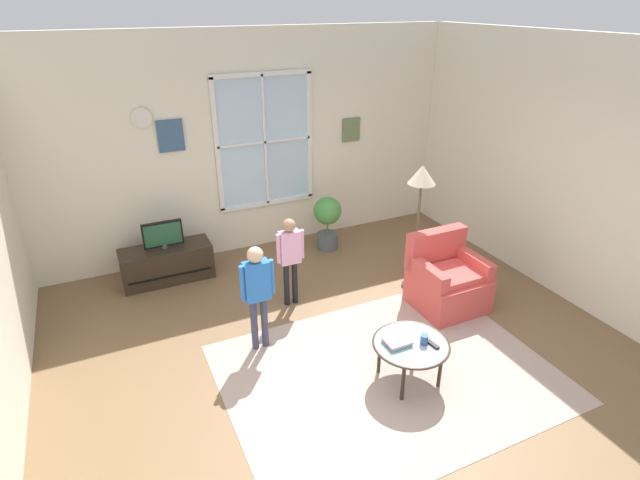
{
  "coord_description": "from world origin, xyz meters",
  "views": [
    {
      "loc": [
        -1.97,
        -3.36,
        3.31
      ],
      "look_at": [
        0.0,
        0.87,
        1.04
      ],
      "focal_mm": 28.05,
      "sensor_mm": 36.0,
      "label": 1
    }
  ],
  "objects_px": {
    "person_pink_shirt": "(290,252)",
    "potted_plant_by_window": "(327,219)",
    "coffee_table": "(411,346)",
    "remote_near_books": "(433,344)",
    "television": "(163,234)",
    "floor_lamp": "(421,187)",
    "person_blue_shirt": "(257,287)",
    "tv_stand": "(167,264)",
    "book_stack": "(397,342)",
    "armchair": "(446,281)",
    "cup": "(424,339)"
  },
  "relations": [
    {
      "from": "tv_stand",
      "to": "remote_near_books",
      "type": "distance_m",
      "value": 3.57
    },
    {
      "from": "armchair",
      "to": "coffee_table",
      "type": "height_order",
      "value": "armchair"
    },
    {
      "from": "potted_plant_by_window",
      "to": "person_blue_shirt",
      "type": "bearing_deg",
      "value": -132.51
    },
    {
      "from": "television",
      "to": "remote_near_books",
      "type": "height_order",
      "value": "television"
    },
    {
      "from": "armchair",
      "to": "coffee_table",
      "type": "relative_size",
      "value": 1.2
    },
    {
      "from": "book_stack",
      "to": "potted_plant_by_window",
      "type": "height_order",
      "value": "potted_plant_by_window"
    },
    {
      "from": "person_blue_shirt",
      "to": "armchair",
      "type": "bearing_deg",
      "value": -3.96
    },
    {
      "from": "coffee_table",
      "to": "person_pink_shirt",
      "type": "relative_size",
      "value": 0.66
    },
    {
      "from": "coffee_table",
      "to": "book_stack",
      "type": "bearing_deg",
      "value": 157.78
    },
    {
      "from": "armchair",
      "to": "floor_lamp",
      "type": "relative_size",
      "value": 0.55
    },
    {
      "from": "cup",
      "to": "remote_near_books",
      "type": "bearing_deg",
      "value": -43.34
    },
    {
      "from": "television",
      "to": "armchair",
      "type": "xyz_separation_m",
      "value": [
        2.87,
        -1.99,
        -0.32
      ]
    },
    {
      "from": "remote_near_books",
      "to": "potted_plant_by_window",
      "type": "xyz_separation_m",
      "value": [
        0.35,
        2.96,
        0.03
      ]
    },
    {
      "from": "coffee_table",
      "to": "remote_near_books",
      "type": "distance_m",
      "value": 0.2
    },
    {
      "from": "book_stack",
      "to": "person_blue_shirt",
      "type": "height_order",
      "value": "person_blue_shirt"
    },
    {
      "from": "floor_lamp",
      "to": "television",
      "type": "bearing_deg",
      "value": 151.82
    },
    {
      "from": "television",
      "to": "cup",
      "type": "xyz_separation_m",
      "value": [
        1.85,
        -2.95,
        -0.18
      ]
    },
    {
      "from": "floor_lamp",
      "to": "armchair",
      "type": "bearing_deg",
      "value": -77.97
    },
    {
      "from": "television",
      "to": "person_blue_shirt",
      "type": "distance_m",
      "value": 1.94
    },
    {
      "from": "tv_stand",
      "to": "book_stack",
      "type": "distance_m",
      "value": 3.29
    },
    {
      "from": "remote_near_books",
      "to": "person_pink_shirt",
      "type": "xyz_separation_m",
      "value": [
        -0.68,
        1.81,
        0.26
      ]
    },
    {
      "from": "cup",
      "to": "person_blue_shirt",
      "type": "bearing_deg",
      "value": 137.61
    },
    {
      "from": "remote_near_books",
      "to": "potted_plant_by_window",
      "type": "distance_m",
      "value": 2.98
    },
    {
      "from": "tv_stand",
      "to": "book_stack",
      "type": "bearing_deg",
      "value": -60.32
    },
    {
      "from": "coffee_table",
      "to": "person_blue_shirt",
      "type": "xyz_separation_m",
      "value": [
        -1.12,
        1.07,
        0.34
      ]
    },
    {
      "from": "book_stack",
      "to": "armchair",
      "type": "bearing_deg",
      "value": 34.62
    },
    {
      "from": "cup",
      "to": "tv_stand",
      "type": "bearing_deg",
      "value": 122.09
    },
    {
      "from": "armchair",
      "to": "book_stack",
      "type": "xyz_separation_m",
      "value": [
        -1.25,
        -0.86,
        0.12
      ]
    },
    {
      "from": "tv_stand",
      "to": "television",
      "type": "height_order",
      "value": "television"
    },
    {
      "from": "person_pink_shirt",
      "to": "floor_lamp",
      "type": "height_order",
      "value": "floor_lamp"
    },
    {
      "from": "remote_near_books",
      "to": "cup",
      "type": "bearing_deg",
      "value": 136.66
    },
    {
      "from": "remote_near_books",
      "to": "person_pink_shirt",
      "type": "distance_m",
      "value": 1.95
    },
    {
      "from": "remote_near_books",
      "to": "person_blue_shirt",
      "type": "relative_size",
      "value": 0.12
    },
    {
      "from": "tv_stand",
      "to": "potted_plant_by_window",
      "type": "xyz_separation_m",
      "value": [
        2.26,
        -0.05,
        0.23
      ]
    },
    {
      "from": "television",
      "to": "person_blue_shirt",
      "type": "height_order",
      "value": "person_blue_shirt"
    },
    {
      "from": "television",
      "to": "potted_plant_by_window",
      "type": "relative_size",
      "value": 0.62
    },
    {
      "from": "remote_near_books",
      "to": "floor_lamp",
      "type": "bearing_deg",
      "value": 60.79
    },
    {
      "from": "book_stack",
      "to": "potted_plant_by_window",
      "type": "bearing_deg",
      "value": 77.22
    },
    {
      "from": "coffee_table",
      "to": "person_blue_shirt",
      "type": "relative_size",
      "value": 0.62
    },
    {
      "from": "cup",
      "to": "floor_lamp",
      "type": "height_order",
      "value": "floor_lamp"
    },
    {
      "from": "television",
      "to": "floor_lamp",
      "type": "distance_m",
      "value": 3.21
    },
    {
      "from": "cup",
      "to": "remote_near_books",
      "type": "xyz_separation_m",
      "value": [
        0.06,
        -0.06,
        -0.04
      ]
    },
    {
      "from": "armchair",
      "to": "person_pink_shirt",
      "type": "height_order",
      "value": "person_pink_shirt"
    },
    {
      "from": "person_pink_shirt",
      "to": "potted_plant_by_window",
      "type": "relative_size",
      "value": 1.4
    },
    {
      "from": "cup",
      "to": "coffee_table",
      "type": "bearing_deg",
      "value": 153.43
    },
    {
      "from": "television",
      "to": "floor_lamp",
      "type": "bearing_deg",
      "value": -28.18
    },
    {
      "from": "coffee_table",
      "to": "remote_near_books",
      "type": "bearing_deg",
      "value": -33.44
    },
    {
      "from": "tv_stand",
      "to": "person_pink_shirt",
      "type": "height_order",
      "value": "person_pink_shirt"
    },
    {
      "from": "floor_lamp",
      "to": "book_stack",
      "type": "bearing_deg",
      "value": -129.81
    },
    {
      "from": "cup",
      "to": "person_blue_shirt",
      "type": "xyz_separation_m",
      "value": [
        -1.23,
        1.12,
        0.26
      ]
    }
  ]
}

